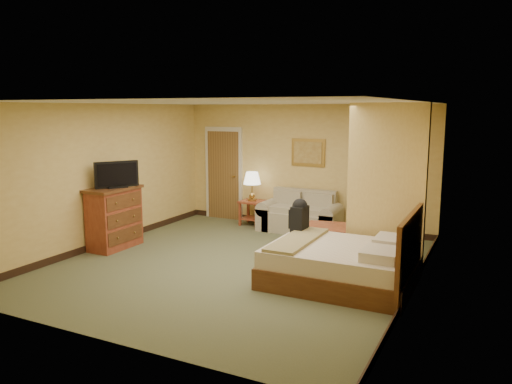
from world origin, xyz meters
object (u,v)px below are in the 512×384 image
Objects in this scene: coffee_table at (329,234)px; dresser at (114,217)px; loveseat at (300,218)px; bed at (345,264)px.

dresser is at bearing -159.06° from coffee_table.
dresser is at bearing -133.90° from loveseat.
coffee_table is (1.03, -1.28, 0.08)m from loveseat.
coffee_table is 3.85m from dresser.
bed reaches higher than coffee_table.
loveseat is 1.65m from coffee_table.
coffee_table is at bearing 116.73° from bed.
dresser is (-3.59, -1.38, 0.21)m from coffee_table.
bed is at bearing -63.27° from coffee_table.
dresser is 0.55× the size of bed.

